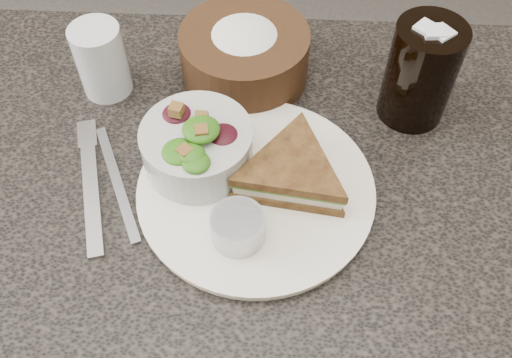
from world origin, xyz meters
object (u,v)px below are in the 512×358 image
object	(u,v)px
dining_table	(255,316)
water_glass	(101,60)
bread_basket	(245,48)
dressing_ramekin	(238,228)
dinner_plate	(256,190)
salad_bowl	(197,141)
cola_glass	(422,69)
sandwich	(292,172)

from	to	relation	value
dining_table	water_glass	xyz separation A→B (m)	(-0.22, 0.18, 0.43)
water_glass	bread_basket	bearing A→B (deg)	10.42
dressing_ramekin	dinner_plate	bearing A→B (deg)	76.28
dinner_plate	water_glass	xyz separation A→B (m)	(-0.22, 0.18, 0.05)
salad_bowl	cola_glass	world-z (taller)	cola_glass
dining_table	sandwich	bearing A→B (deg)	19.06
dining_table	dinner_plate	distance (m)	0.38
dinner_plate	water_glass	world-z (taller)	water_glass
cola_glass	salad_bowl	bearing A→B (deg)	-157.88
salad_bowl	dressing_ramekin	size ratio (longest dim) A/B	2.20
dining_table	bread_basket	world-z (taller)	bread_basket
dining_table	cola_glass	size ratio (longest dim) A/B	6.51
salad_bowl	cola_glass	bearing A→B (deg)	22.12
dining_table	cola_glass	xyz separation A→B (m)	(0.21, 0.16, 0.45)
sandwich	bread_basket	size ratio (longest dim) A/B	0.89
bread_basket	sandwich	bearing A→B (deg)	-71.01
dinner_plate	cola_glass	bearing A→B (deg)	36.19
dining_table	water_glass	bearing A→B (deg)	140.43
dining_table	salad_bowl	world-z (taller)	salad_bowl
sandwich	dressing_ramekin	world-z (taller)	sandwich
dressing_ramekin	cola_glass	distance (m)	0.32
dinner_plate	salad_bowl	world-z (taller)	salad_bowl
water_glass	dressing_ramekin	bearing A→B (deg)	-50.24
sandwich	cola_glass	distance (m)	0.22
dining_table	dinner_plate	size ratio (longest dim) A/B	3.44
salad_bowl	cola_glass	size ratio (longest dim) A/B	0.90
dinner_plate	bread_basket	world-z (taller)	bread_basket
bread_basket	water_glass	distance (m)	0.20
sandwich	bread_basket	bearing A→B (deg)	116.84
dinner_plate	salad_bowl	xyz separation A→B (m)	(-0.07, 0.04, 0.05)
dinner_plate	salad_bowl	bearing A→B (deg)	153.59
sandwich	salad_bowl	world-z (taller)	salad_bowl
sandwich	dressing_ramekin	size ratio (longest dim) A/B	2.58
dining_table	salad_bowl	xyz separation A→B (m)	(-0.07, 0.04, 0.43)
dinner_plate	dressing_ramekin	bearing A→B (deg)	-103.72
cola_glass	dinner_plate	bearing A→B (deg)	-143.81
cola_glass	dining_table	bearing A→B (deg)	-142.92
salad_bowl	bread_basket	size ratio (longest dim) A/B	0.76
dinner_plate	salad_bowl	distance (m)	0.10
sandwich	salad_bowl	xyz separation A→B (m)	(-0.12, 0.03, 0.02)
dressing_ramekin	water_glass	size ratio (longest dim) A/B	0.60
dressing_ramekin	water_glass	world-z (taller)	water_glass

